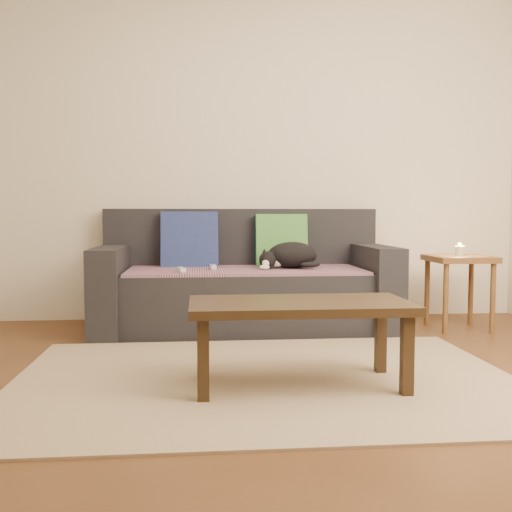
# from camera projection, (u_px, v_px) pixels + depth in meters

# --- Properties ---
(ground) EXTENTS (4.50, 4.50, 0.00)m
(ground) POSITION_uv_depth(u_px,v_px,m) (269.00, 389.00, 2.84)
(ground) COLOR brown
(ground) RESTS_ON ground
(back_wall) EXTENTS (4.50, 0.04, 2.60)m
(back_wall) POSITION_uv_depth(u_px,v_px,m) (240.00, 155.00, 4.73)
(back_wall) COLOR beige
(back_wall) RESTS_ON ground
(sofa) EXTENTS (2.10, 0.94, 0.87)m
(sofa) POSITION_uv_depth(u_px,v_px,m) (244.00, 285.00, 4.38)
(sofa) COLOR #232328
(sofa) RESTS_ON ground
(throw_blanket) EXTENTS (1.66, 0.74, 0.02)m
(throw_blanket) POSITION_uv_depth(u_px,v_px,m) (245.00, 270.00, 4.28)
(throw_blanket) COLOR #452749
(throw_blanket) RESTS_ON sofa
(cushion_navy) EXTENTS (0.43, 0.19, 0.44)m
(cushion_navy) POSITION_uv_depth(u_px,v_px,m) (190.00, 241.00, 4.48)
(cushion_navy) COLOR #12214D
(cushion_navy) RESTS_ON throw_blanket
(cushion_green) EXTENTS (0.39, 0.15, 0.40)m
(cushion_green) POSITION_uv_depth(u_px,v_px,m) (281.00, 240.00, 4.55)
(cushion_green) COLOR #0C5150
(cushion_green) RESTS_ON throw_blanket
(cat) EXTENTS (0.47, 0.36, 0.19)m
(cat) POSITION_uv_depth(u_px,v_px,m) (290.00, 256.00, 4.31)
(cat) COLOR black
(cat) RESTS_ON throw_blanket
(wii_remote_a) EXTENTS (0.06, 0.15, 0.03)m
(wii_remote_a) POSITION_uv_depth(u_px,v_px,m) (181.00, 270.00, 4.03)
(wii_remote_a) COLOR white
(wii_remote_a) RESTS_ON throw_blanket
(wii_remote_b) EXTENTS (0.04, 0.15, 0.03)m
(wii_remote_b) POSITION_uv_depth(u_px,v_px,m) (213.00, 267.00, 4.23)
(wii_remote_b) COLOR white
(wii_remote_b) RESTS_ON throw_blanket
(side_table) EXTENTS (0.43, 0.43, 0.53)m
(side_table) POSITION_uv_depth(u_px,v_px,m) (459.00, 269.00, 4.30)
(side_table) COLOR brown
(side_table) RESTS_ON ground
(candle) EXTENTS (0.06, 0.06, 0.09)m
(candle) POSITION_uv_depth(u_px,v_px,m) (460.00, 250.00, 4.30)
(candle) COLOR beige
(candle) RESTS_ON side_table
(rug) EXTENTS (2.50, 1.80, 0.01)m
(rug) POSITION_uv_depth(u_px,v_px,m) (266.00, 379.00, 2.98)
(rug) COLOR tan
(rug) RESTS_ON ground
(coffee_table) EXTENTS (1.04, 0.52, 0.42)m
(coffee_table) POSITION_uv_depth(u_px,v_px,m) (300.00, 312.00, 2.84)
(coffee_table) COLOR black
(coffee_table) RESTS_ON rug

